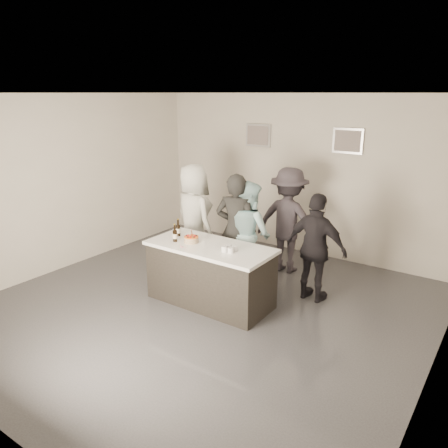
# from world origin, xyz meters

# --- Properties ---
(floor) EXTENTS (6.00, 6.00, 0.00)m
(floor) POSITION_xyz_m (0.00, 0.00, 0.00)
(floor) COLOR #3D3D42
(floor) RESTS_ON ground
(ceiling) EXTENTS (6.00, 6.00, 0.00)m
(ceiling) POSITION_xyz_m (0.00, 0.00, 3.00)
(ceiling) COLOR white
(wall_back) EXTENTS (6.00, 0.04, 3.00)m
(wall_back) POSITION_xyz_m (0.00, 3.00, 1.50)
(wall_back) COLOR beige
(wall_back) RESTS_ON ground
(wall_left) EXTENTS (0.04, 6.00, 3.00)m
(wall_left) POSITION_xyz_m (-3.00, 0.00, 1.50)
(wall_left) COLOR beige
(wall_left) RESTS_ON ground
(wall_right) EXTENTS (0.04, 6.00, 3.00)m
(wall_right) POSITION_xyz_m (3.00, 0.00, 1.50)
(wall_right) COLOR beige
(wall_right) RESTS_ON ground
(picture_left) EXTENTS (0.54, 0.04, 0.44)m
(picture_left) POSITION_xyz_m (-0.90, 2.97, 2.20)
(picture_left) COLOR #B2B2B7
(picture_left) RESTS_ON wall_back
(picture_right) EXTENTS (0.54, 0.04, 0.44)m
(picture_right) POSITION_xyz_m (0.90, 2.97, 2.20)
(picture_right) COLOR #B2B2B7
(picture_right) RESTS_ON wall_back
(bar_counter) EXTENTS (1.86, 0.86, 0.90)m
(bar_counter) POSITION_xyz_m (-0.03, 0.20, 0.45)
(bar_counter) COLOR white
(bar_counter) RESTS_ON ground
(cake) EXTENTS (0.21, 0.21, 0.08)m
(cake) POSITION_xyz_m (-0.34, 0.15, 0.94)
(cake) COLOR orange
(cake) RESTS_ON bar_counter
(beer_bottle_a) EXTENTS (0.07, 0.07, 0.26)m
(beer_bottle_a) POSITION_xyz_m (-0.69, 0.27, 1.03)
(beer_bottle_a) COLOR black
(beer_bottle_a) RESTS_ON bar_counter
(beer_bottle_b) EXTENTS (0.07, 0.07, 0.26)m
(beer_bottle_b) POSITION_xyz_m (-0.56, 0.04, 1.03)
(beer_bottle_b) COLOR black
(beer_bottle_b) RESTS_ON bar_counter
(tumbler_cluster) EXTENTS (0.19, 0.19, 0.08)m
(tumbler_cluster) POSITION_xyz_m (0.33, 0.16, 0.94)
(tumbler_cluster) COLOR orange
(tumbler_cluster) RESTS_ON bar_counter
(candles) EXTENTS (0.24, 0.08, 0.01)m
(candles) POSITION_xyz_m (-0.25, -0.09, 0.90)
(candles) COLOR pink
(candles) RESTS_ON bar_counter
(person_main_black) EXTENTS (0.76, 0.61, 1.82)m
(person_main_black) POSITION_xyz_m (-0.11, 0.98, 0.91)
(person_main_black) COLOR black
(person_main_black) RESTS_ON ground
(person_main_blue) EXTENTS (1.01, 0.91, 1.69)m
(person_main_blue) POSITION_xyz_m (0.03, 1.14, 0.85)
(person_main_blue) COLOR #ACDAE1
(person_main_blue) RESTS_ON ground
(person_guest_left) EXTENTS (1.06, 0.87, 1.87)m
(person_guest_left) POSITION_xyz_m (-1.04, 1.09, 0.93)
(person_guest_left) COLOR silver
(person_guest_left) RESTS_ON ground
(person_guest_right) EXTENTS (0.99, 0.48, 1.64)m
(person_guest_right) POSITION_xyz_m (1.18, 1.17, 0.82)
(person_guest_right) COLOR black
(person_guest_right) RESTS_ON ground
(person_guest_back) EXTENTS (1.22, 0.75, 1.82)m
(person_guest_back) POSITION_xyz_m (0.33, 1.96, 0.91)
(person_guest_back) COLOR #353039
(person_guest_back) RESTS_ON ground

